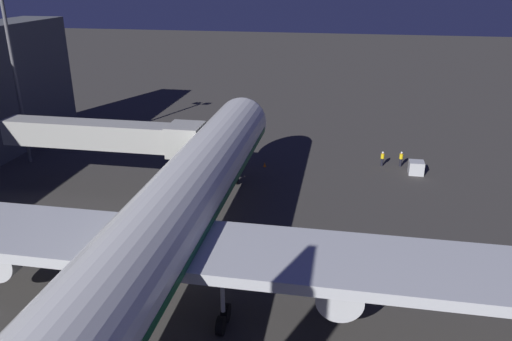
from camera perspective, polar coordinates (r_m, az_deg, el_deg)
The scene contains 9 objects.
ground_plane at distance 39.87m, azimuth -7.08°, elevation -9.95°, with size 320.00×320.00×0.00m, color #383533.
airliner_at_gate at distance 30.20m, azimuth -12.28°, elevation -8.83°, with size 57.45×60.22×19.95m.
jet_bridge at distance 51.15m, azimuth -15.70°, elevation 3.83°, with size 20.71×3.40×7.35m.
apron_floodlight_mast at distance 62.11m, azimuth -26.07°, elevation 10.52°, with size 2.90×0.50×19.17m.
baggage_container_spare at distance 57.86m, azimuth 17.93°, elevation 0.31°, with size 1.60×1.55×1.47m, color #B7BABF.
ground_crew_near_nose_gear at distance 59.52m, azimuth 16.33°, elevation 1.36°, with size 0.40×0.40×1.80m.
ground_crew_by_belt_loader at distance 59.12m, azimuth 14.33°, elevation 1.41°, with size 0.40×0.40×1.76m.
traffic_cone_nose_port at distance 57.27m, azimuth 1.01°, elevation 0.70°, with size 0.36×0.36×0.55m, color orange.
traffic_cone_nose_starboard at distance 58.09m, azimuth -3.28°, elevation 0.98°, with size 0.36×0.36×0.55m, color orange.
Camera 1 is at (-10.80, 32.23, 20.82)m, focal length 34.79 mm.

